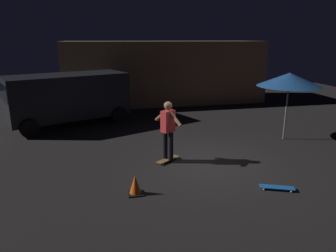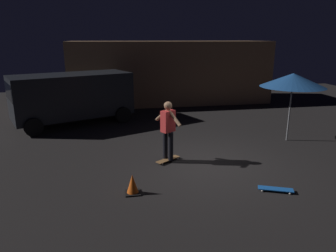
{
  "view_description": "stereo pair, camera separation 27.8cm",
  "coord_description": "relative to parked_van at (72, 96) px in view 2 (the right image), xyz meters",
  "views": [
    {
      "loc": [
        -2.82,
        -7.7,
        3.38
      ],
      "look_at": [
        -1.04,
        0.4,
        1.05
      ],
      "focal_mm": 33.24,
      "sensor_mm": 36.0,
      "label": 1
    },
    {
      "loc": [
        -2.55,
        -7.75,
        3.38
      ],
      "look_at": [
        -1.04,
        0.4,
        1.05
      ],
      "focal_mm": 33.24,
      "sensor_mm": 36.0,
      "label": 2
    }
  ],
  "objects": [
    {
      "name": "patio_umbrella",
      "position": [
        7.45,
        -3.66,
        0.91
      ],
      "size": [
        2.1,
        2.1,
        2.3
      ],
      "color": "slate",
      "rests_on": "ground_plane"
    },
    {
      "name": "ground_plane",
      "position": [
        4.12,
        -5.21,
        -1.16
      ],
      "size": [
        28.0,
        28.0,
        0.0
      ],
      "primitive_type": "plane",
      "color": "black"
    },
    {
      "name": "skater",
      "position": [
        3.07,
        -4.81,
        -0.12
      ],
      "size": [
        0.62,
        0.87,
        1.67
      ],
      "color": "black",
      "rests_on": "skateboard_ridden"
    },
    {
      "name": "low_building",
      "position": [
        4.77,
        4.04,
        0.47
      ],
      "size": [
        10.5,
        3.51,
        3.26
      ],
      "color": "#AD7F56",
      "rests_on": "ground_plane"
    },
    {
      "name": "skateboard_spare",
      "position": [
        5.17,
        -7.05,
        -1.11
      ],
      "size": [
        0.8,
        0.49,
        0.07
      ],
      "color": "#1959B2",
      "rests_on": "ground_plane"
    },
    {
      "name": "traffic_cone",
      "position": [
        1.94,
        -6.55,
        -0.95
      ],
      "size": [
        0.34,
        0.34,
        0.46
      ],
      "color": "black",
      "rests_on": "ground_plane"
    },
    {
      "name": "parked_van",
      "position": [
        0.0,
        0.0,
        0.0
      ],
      "size": [
        4.98,
        3.62,
        2.03
      ],
      "color": "black",
      "rests_on": "ground_plane"
    },
    {
      "name": "skateboard_ridden",
      "position": [
        3.07,
        -4.81,
        -1.11
      ],
      "size": [
        0.76,
        0.6,
        0.07
      ],
      "color": "olive",
      "rests_on": "ground_plane"
    }
  ]
}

